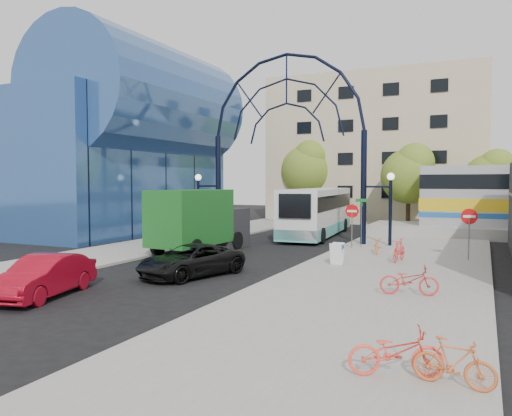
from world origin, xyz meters
The scene contains 22 objects.
ground centered at (0.00, 0.00, 0.00)m, with size 120.00×120.00×0.00m, color black.
sidewalk_east centered at (8.00, 4.00, 0.06)m, with size 8.00×56.00×0.12m, color gray.
plaza_west centered at (-6.50, 6.00, 0.06)m, with size 5.00×50.00×0.12m, color gray.
gateway_arch centered at (0.00, 14.00, 8.56)m, with size 13.64×0.44×12.10m.
stop_sign centered at (4.80, 12.00, 1.99)m, with size 0.80×0.07×2.50m.
do_not_enter_sign centered at (11.00, 10.00, 1.98)m, with size 0.76×0.07×2.48m.
street_name_sign centered at (5.20, 12.60, 2.13)m, with size 0.70×0.70×2.80m.
sandwich_board centered at (5.60, 5.98, 0.74)m, with size 0.55×0.61×0.99m.
transit_hall centered at (-15.30, 15.00, 6.70)m, with size 16.50×18.00×14.50m.
apartment_block centered at (2.00, 34.97, 7.00)m, with size 20.00×12.10×14.00m.
tree_north_a centered at (6.12, 25.93, 4.61)m, with size 4.48×4.48×7.00m.
tree_north_b centered at (-3.88, 29.93, 5.27)m, with size 5.12×5.12×8.00m.
tree_north_c centered at (12.12, 27.93, 4.28)m, with size 4.16×4.16×6.50m.
city_bus centered at (0.73, 18.37, 1.77)m, with size 3.76×12.50×3.38m.
green_truck centered at (-2.65, 7.68, 1.73)m, with size 3.04×7.01×3.46m.
black_suv centered at (0.73, 1.32, 0.65)m, with size 2.17×4.70×1.31m, color black.
red_sedan centered at (-1.81, -3.89, 0.70)m, with size 1.49×4.27×1.41m, color maroon.
bike_near_a centered at (6.55, 10.39, 0.55)m, with size 0.58×1.65×0.87m, color orange.
bike_near_b centered at (8.02, 8.08, 0.66)m, with size 0.51×1.79×1.08m, color #FD3532.
bike_far_a centered at (9.43, 1.00, 0.62)m, with size 0.66×1.89×1.00m, color red.
bike_far_b centered at (11.20, -6.38, 0.57)m, with size 0.42×1.50×0.90m, color #CD5929.
bike_far_c centered at (10.15, -6.30, 0.60)m, with size 0.64×1.83×0.96m, color #FF4733.
Camera 1 is at (11.65, -16.04, 3.88)m, focal length 35.00 mm.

